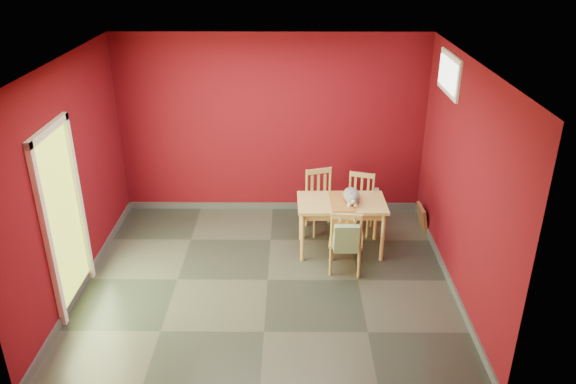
{
  "coord_description": "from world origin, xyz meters",
  "views": [
    {
      "loc": [
        0.3,
        -5.87,
        3.93
      ],
      "look_at": [
        0.25,
        0.45,
        1.0
      ],
      "focal_mm": 35.0,
      "sensor_mm": 36.0,
      "label": 1
    }
  ],
  "objects_px": {
    "chair_near": "(346,240)",
    "picture_frame": "(422,218)",
    "chair_far_right": "(359,202)",
    "chair_far_left": "(321,200)",
    "dining_table": "(341,208)",
    "tote_bag": "(347,239)",
    "cat": "(352,193)"
  },
  "relations": [
    {
      "from": "chair_far_right",
      "to": "picture_frame",
      "type": "relative_size",
      "value": 2.27
    },
    {
      "from": "chair_near",
      "to": "picture_frame",
      "type": "bearing_deg",
      "value": 42.6
    },
    {
      "from": "cat",
      "to": "picture_frame",
      "type": "relative_size",
      "value": 1.23
    },
    {
      "from": "chair_near",
      "to": "tote_bag",
      "type": "height_order",
      "value": "chair_near"
    },
    {
      "from": "dining_table",
      "to": "tote_bag",
      "type": "xyz_separation_m",
      "value": [
        0.01,
        -0.74,
        -0.05
      ]
    },
    {
      "from": "chair_far_right",
      "to": "chair_near",
      "type": "distance_m",
      "value": 1.14
    },
    {
      "from": "chair_near",
      "to": "cat",
      "type": "height_order",
      "value": "cat"
    },
    {
      "from": "chair_far_left",
      "to": "picture_frame",
      "type": "bearing_deg",
      "value": -0.55
    },
    {
      "from": "dining_table",
      "to": "tote_bag",
      "type": "height_order",
      "value": "tote_bag"
    },
    {
      "from": "tote_bag",
      "to": "picture_frame",
      "type": "distance_m",
      "value": 1.86
    },
    {
      "from": "chair_far_left",
      "to": "chair_far_right",
      "type": "distance_m",
      "value": 0.54
    },
    {
      "from": "chair_near",
      "to": "tote_bag",
      "type": "bearing_deg",
      "value": -94.4
    },
    {
      "from": "chair_far_left",
      "to": "cat",
      "type": "distance_m",
      "value": 0.78
    },
    {
      "from": "chair_far_left",
      "to": "chair_far_right",
      "type": "height_order",
      "value": "chair_far_left"
    },
    {
      "from": "chair_near",
      "to": "cat",
      "type": "relative_size",
      "value": 1.94
    },
    {
      "from": "chair_far_right",
      "to": "chair_far_left",
      "type": "bearing_deg",
      "value": 177.56
    },
    {
      "from": "chair_far_right",
      "to": "cat",
      "type": "relative_size",
      "value": 1.85
    },
    {
      "from": "dining_table",
      "to": "cat",
      "type": "bearing_deg",
      "value": 9.97
    },
    {
      "from": "cat",
      "to": "chair_far_right",
      "type": "bearing_deg",
      "value": 84.65
    },
    {
      "from": "chair_far_left",
      "to": "tote_bag",
      "type": "xyz_separation_m",
      "value": [
        0.24,
        -1.34,
        0.13
      ]
    },
    {
      "from": "cat",
      "to": "picture_frame",
      "type": "bearing_deg",
      "value": 39.86
    },
    {
      "from": "chair_far_left",
      "to": "tote_bag",
      "type": "distance_m",
      "value": 1.37
    },
    {
      "from": "chair_far_right",
      "to": "cat",
      "type": "height_order",
      "value": "cat"
    },
    {
      "from": "dining_table",
      "to": "chair_far_right",
      "type": "distance_m",
      "value": 0.69
    },
    {
      "from": "dining_table",
      "to": "chair_far_left",
      "type": "xyz_separation_m",
      "value": [
        -0.23,
        0.6,
        -0.18
      ]
    },
    {
      "from": "chair_near",
      "to": "picture_frame",
      "type": "distance_m",
      "value": 1.67
    },
    {
      "from": "dining_table",
      "to": "chair_far_left",
      "type": "bearing_deg",
      "value": 111.2
    },
    {
      "from": "chair_far_right",
      "to": "chair_near",
      "type": "xyz_separation_m",
      "value": [
        -0.29,
        -1.11,
        0.02
      ]
    },
    {
      "from": "dining_table",
      "to": "picture_frame",
      "type": "height_order",
      "value": "dining_table"
    },
    {
      "from": "chair_near",
      "to": "dining_table",
      "type": "bearing_deg",
      "value": 92.4
    },
    {
      "from": "dining_table",
      "to": "chair_far_right",
      "type": "height_order",
      "value": "chair_far_right"
    },
    {
      "from": "picture_frame",
      "to": "chair_far_right",
      "type": "bearing_deg",
      "value": -179.43
    }
  ]
}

